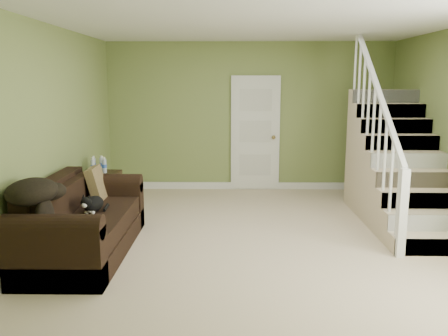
{
  "coord_description": "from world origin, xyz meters",
  "views": [
    {
      "loc": [
        -0.33,
        -5.66,
        1.93
      ],
      "look_at": [
        -0.42,
        0.31,
        0.83
      ],
      "focal_mm": 38.0,
      "sensor_mm": 36.0,
      "label": 1
    }
  ],
  "objects_px": {
    "side_table": "(101,192)",
    "cat": "(93,204)",
    "sofa": "(82,225)",
    "banana": "(79,225)"
  },
  "relations": [
    {
      "from": "sofa",
      "to": "side_table",
      "type": "xyz_separation_m",
      "value": [
        -0.22,
        1.62,
        -0.0
      ]
    },
    {
      "from": "side_table",
      "to": "banana",
      "type": "relative_size",
      "value": 4.06
    },
    {
      "from": "sofa",
      "to": "cat",
      "type": "distance_m",
      "value": 0.27
    },
    {
      "from": "sofa",
      "to": "banana",
      "type": "height_order",
      "value": "sofa"
    },
    {
      "from": "sofa",
      "to": "banana",
      "type": "relative_size",
      "value": 10.31
    },
    {
      "from": "cat",
      "to": "banana",
      "type": "bearing_deg",
      "value": -78.08
    },
    {
      "from": "sofa",
      "to": "banana",
      "type": "xyz_separation_m",
      "value": [
        0.14,
        -0.51,
        0.17
      ]
    },
    {
      "from": "sofa",
      "to": "banana",
      "type": "distance_m",
      "value": 0.55
    },
    {
      "from": "cat",
      "to": "banana",
      "type": "height_order",
      "value": "cat"
    },
    {
      "from": "side_table",
      "to": "cat",
      "type": "height_order",
      "value": "side_table"
    }
  ]
}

